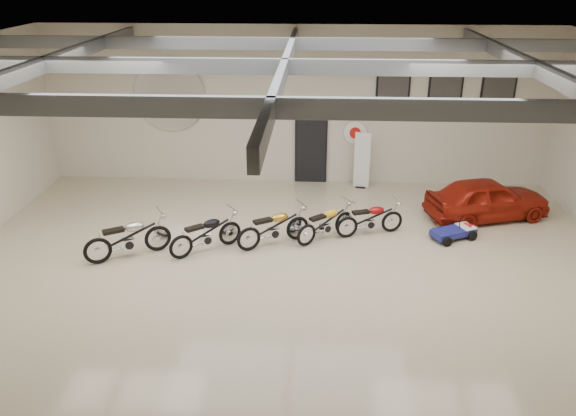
# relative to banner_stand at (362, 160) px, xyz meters

# --- Properties ---
(floor) EXTENTS (16.00, 12.00, 0.01)m
(floor) POSITION_rel_banner_stand_xyz_m (-2.13, -5.50, -0.92)
(floor) COLOR tan
(floor) RESTS_ON ground
(ceiling) EXTENTS (16.00, 12.00, 0.01)m
(ceiling) POSITION_rel_banner_stand_xyz_m (-2.13, -5.50, 4.08)
(ceiling) COLOR gray
(ceiling) RESTS_ON back_wall
(back_wall) EXTENTS (16.00, 0.02, 5.00)m
(back_wall) POSITION_rel_banner_stand_xyz_m (-2.13, 0.50, 1.58)
(back_wall) COLOR beige
(back_wall) RESTS_ON floor
(ceiling_beams) EXTENTS (15.80, 11.80, 0.32)m
(ceiling_beams) POSITION_rel_banner_stand_xyz_m (-2.13, -5.50, 3.83)
(ceiling_beams) COLOR slate
(ceiling_beams) RESTS_ON ceiling
(door) EXTENTS (0.92, 0.08, 2.10)m
(door) POSITION_rel_banner_stand_xyz_m (-1.63, 0.45, 0.13)
(door) COLOR black
(door) RESTS_ON back_wall
(logo_plaque) EXTENTS (2.30, 0.06, 1.16)m
(logo_plaque) POSITION_rel_banner_stand_xyz_m (-6.13, 0.45, 1.88)
(logo_plaque) COLOR silver
(logo_plaque) RESTS_ON back_wall
(poster_left) EXTENTS (1.05, 0.08, 1.35)m
(poster_left) POSITION_rel_banner_stand_xyz_m (0.87, 0.46, 2.18)
(poster_left) COLOR black
(poster_left) RESTS_ON back_wall
(poster_mid) EXTENTS (1.05, 0.08, 1.35)m
(poster_mid) POSITION_rel_banner_stand_xyz_m (2.47, 0.46, 2.18)
(poster_mid) COLOR black
(poster_mid) RESTS_ON back_wall
(poster_right) EXTENTS (1.05, 0.08, 1.35)m
(poster_right) POSITION_rel_banner_stand_xyz_m (4.07, 0.46, 2.18)
(poster_right) COLOR black
(poster_right) RESTS_ON back_wall
(oil_sign) EXTENTS (0.72, 0.10, 0.72)m
(oil_sign) POSITION_rel_banner_stand_xyz_m (-0.23, 0.45, 0.78)
(oil_sign) COLOR white
(oil_sign) RESTS_ON back_wall
(banner_stand) EXTENTS (0.53, 0.29, 1.85)m
(banner_stand) POSITION_rel_banner_stand_xyz_m (0.00, 0.00, 0.00)
(banner_stand) COLOR white
(banner_stand) RESTS_ON floor
(motorcycle_silver) EXTENTS (2.13, 1.62, 1.09)m
(motorcycle_silver) POSITION_rel_banner_stand_xyz_m (-6.02, -5.00, -0.38)
(motorcycle_silver) COLOR silver
(motorcycle_silver) RESTS_ON floor
(motorcycle_black) EXTENTS (1.90, 1.65, 1.01)m
(motorcycle_black) POSITION_rel_banner_stand_xyz_m (-4.17, -4.60, -0.42)
(motorcycle_black) COLOR silver
(motorcycle_black) RESTS_ON floor
(motorcycle_gold) EXTENTS (2.01, 1.52, 1.03)m
(motorcycle_gold) POSITION_rel_banner_stand_xyz_m (-2.51, -4.16, -0.41)
(motorcycle_gold) COLOR silver
(motorcycle_gold) RESTS_ON floor
(motorcycle_yellow) EXTENTS (1.77, 1.62, 0.95)m
(motorcycle_yellow) POSITION_rel_banner_stand_xyz_m (-1.18, -3.76, -0.45)
(motorcycle_yellow) COLOR silver
(motorcycle_yellow) RESTS_ON floor
(motorcycle_red) EXTENTS (1.92, 1.13, 0.96)m
(motorcycle_red) POSITION_rel_banner_stand_xyz_m (-0.00, -3.44, -0.45)
(motorcycle_red) COLOR silver
(motorcycle_red) RESTS_ON floor
(go_kart) EXTENTS (1.59, 1.24, 0.53)m
(go_kart) POSITION_rel_banner_stand_xyz_m (2.29, -3.53, -0.66)
(go_kart) COLOR navy
(go_kart) RESTS_ON floor
(vintage_car) EXTENTS (2.32, 3.73, 1.18)m
(vintage_car) POSITION_rel_banner_stand_xyz_m (3.38, -2.19, -0.33)
(vintage_car) COLOR maroon
(vintage_car) RESTS_ON floor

